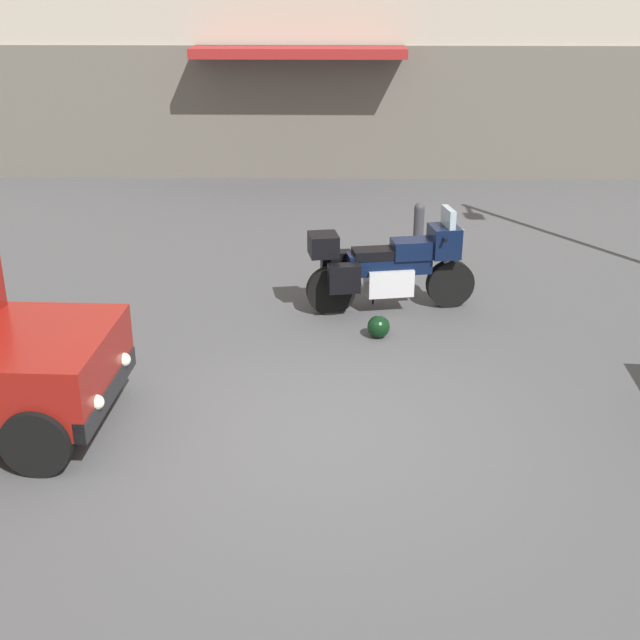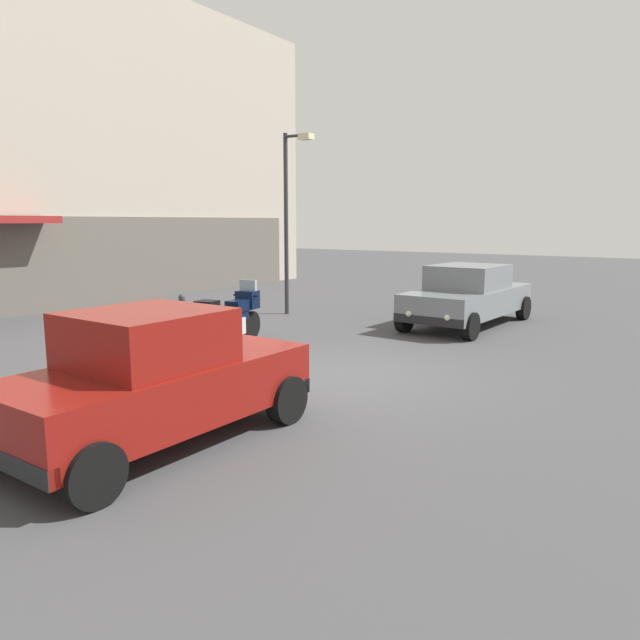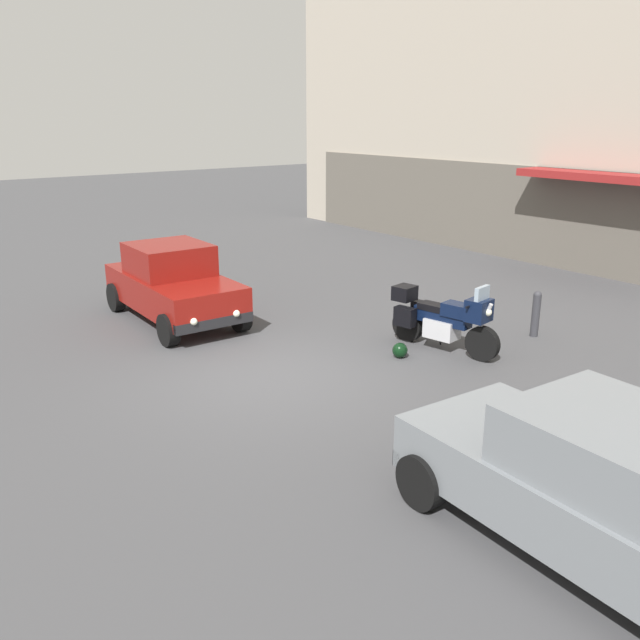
# 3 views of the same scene
# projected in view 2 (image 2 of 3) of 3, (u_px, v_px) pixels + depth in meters

# --- Properties ---
(ground_plane) EXTENTS (80.00, 80.00, 0.00)m
(ground_plane) POSITION_uv_depth(u_px,v_px,m) (341.00, 376.00, 10.33)
(ground_plane) COLOR #424244
(motorcycle) EXTENTS (2.25, 0.95, 1.36)m
(motorcycle) POSITION_uv_depth(u_px,v_px,m) (230.00, 318.00, 12.72)
(motorcycle) COLOR black
(motorcycle) RESTS_ON ground
(helmet) EXTENTS (0.28, 0.28, 0.28)m
(helmet) POSITION_uv_depth(u_px,v_px,m) (259.00, 346.00, 12.17)
(helmet) COLOR black
(helmet) RESTS_ON ground
(car_hatchback_near) EXTENTS (3.92, 1.89, 1.64)m
(car_hatchback_near) POSITION_uv_depth(u_px,v_px,m) (157.00, 379.00, 7.05)
(car_hatchback_near) COLOR maroon
(car_hatchback_near) RESTS_ON ground
(car_sedan_far) EXTENTS (4.65, 2.15, 1.56)m
(car_sedan_far) POSITION_uv_depth(u_px,v_px,m) (468.00, 295.00, 15.21)
(car_sedan_far) COLOR slate
(car_sedan_far) RESTS_ON ground
(streetlamp_curbside) EXTENTS (0.28, 0.94, 5.07)m
(streetlamp_curbside) POSITION_uv_depth(u_px,v_px,m) (290.00, 207.00, 16.71)
(streetlamp_curbside) COLOR #2D2D33
(streetlamp_curbside) RESTS_ON ground
(bollard_curbside) EXTENTS (0.16, 0.16, 0.93)m
(bollard_curbside) POSITION_uv_depth(u_px,v_px,m) (182.00, 312.00, 14.35)
(bollard_curbside) COLOR #333338
(bollard_curbside) RESTS_ON ground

